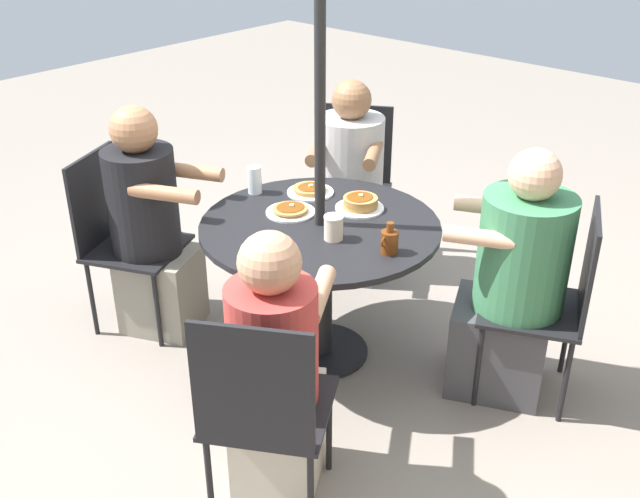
{
  "coord_description": "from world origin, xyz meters",
  "views": [
    {
      "loc": [
        2.28,
        2.04,
        2.19
      ],
      "look_at": [
        0.0,
        0.0,
        0.58
      ],
      "focal_mm": 42.0,
      "sensor_mm": 36.0,
      "label": 1
    }
  ],
  "objects_px": {
    "pancake_plate_a": "(360,204)",
    "pancake_plate_b": "(290,210)",
    "diner_south": "(349,189)",
    "coffee_cup": "(334,228)",
    "drinking_glass_a": "(255,180)",
    "diner_east": "(512,288)",
    "patio_table": "(320,250)",
    "patio_chair_west": "(119,232)",
    "diner_west": "(150,231)",
    "patio_chair_south": "(354,177)",
    "patio_chair_north": "(263,406)",
    "patio_chair_east": "(555,296)",
    "diner_north": "(275,376)",
    "pancake_plate_c": "(310,190)",
    "syrup_bottle": "(389,241)"
  },
  "relations": [
    {
      "from": "diner_north",
      "to": "drinking_glass_a",
      "type": "relative_size",
      "value": 8.1
    },
    {
      "from": "pancake_plate_a",
      "to": "patio_chair_south",
      "type": "bearing_deg",
      "value": -138.9
    },
    {
      "from": "coffee_cup",
      "to": "drinking_glass_a",
      "type": "bearing_deg",
      "value": -101.31
    },
    {
      "from": "patio_chair_north",
      "to": "diner_north",
      "type": "distance_m",
      "value": 0.18
    },
    {
      "from": "diner_east",
      "to": "patio_chair_south",
      "type": "bearing_deg",
      "value": 43.29
    },
    {
      "from": "patio_chair_south",
      "to": "pancake_plate_a",
      "type": "distance_m",
      "value": 0.91
    },
    {
      "from": "pancake_plate_a",
      "to": "patio_chair_north",
      "type": "bearing_deg",
      "value": 23.9
    },
    {
      "from": "diner_north",
      "to": "pancake_plate_c",
      "type": "relative_size",
      "value": 4.77
    },
    {
      "from": "diner_south",
      "to": "syrup_bottle",
      "type": "xyz_separation_m",
      "value": [
        0.77,
        0.85,
        0.25
      ]
    },
    {
      "from": "diner_east",
      "to": "pancake_plate_a",
      "type": "height_order",
      "value": "diner_east"
    },
    {
      "from": "diner_south",
      "to": "patio_chair_east",
      "type": "bearing_deg",
      "value": 136.72
    },
    {
      "from": "patio_chair_north",
      "to": "coffee_cup",
      "type": "bearing_deg",
      "value": 84.63
    },
    {
      "from": "patio_table",
      "to": "coffee_cup",
      "type": "distance_m",
      "value": 0.25
    },
    {
      "from": "patio_table",
      "to": "diner_west",
      "type": "relative_size",
      "value": 0.93
    },
    {
      "from": "pancake_plate_a",
      "to": "pancake_plate_b",
      "type": "distance_m",
      "value": 0.33
    },
    {
      "from": "patio_table",
      "to": "patio_chair_west",
      "type": "height_order",
      "value": "patio_chair_west"
    },
    {
      "from": "patio_chair_south",
      "to": "pancake_plate_a",
      "type": "relative_size",
      "value": 3.95
    },
    {
      "from": "pancake_plate_a",
      "to": "diner_north",
      "type": "bearing_deg",
      "value": 22.71
    },
    {
      "from": "pancake_plate_a",
      "to": "coffee_cup",
      "type": "relative_size",
      "value": 2.1
    },
    {
      "from": "diner_north",
      "to": "coffee_cup",
      "type": "bearing_deg",
      "value": 83.34
    },
    {
      "from": "patio_chair_east",
      "to": "pancake_plate_a",
      "type": "height_order",
      "value": "patio_chair_east"
    },
    {
      "from": "pancake_plate_b",
      "to": "drinking_glass_a",
      "type": "distance_m",
      "value": 0.31
    },
    {
      "from": "pancake_plate_b",
      "to": "patio_chair_east",
      "type": "bearing_deg",
      "value": 111.63
    },
    {
      "from": "diner_south",
      "to": "coffee_cup",
      "type": "bearing_deg",
      "value": 94.88
    },
    {
      "from": "patio_chair_east",
      "to": "diner_west",
      "type": "bearing_deg",
      "value": 90.0
    },
    {
      "from": "diner_south",
      "to": "drinking_glass_a",
      "type": "xyz_separation_m",
      "value": [
        0.7,
        -0.03,
        0.27
      ]
    },
    {
      "from": "pancake_plate_b",
      "to": "patio_chair_north",
      "type": "bearing_deg",
      "value": 38.92
    },
    {
      "from": "coffee_cup",
      "to": "pancake_plate_b",
      "type": "bearing_deg",
      "value": -101.67
    },
    {
      "from": "patio_chair_east",
      "to": "diner_west",
      "type": "height_order",
      "value": "diner_west"
    },
    {
      "from": "patio_table",
      "to": "drinking_glass_a",
      "type": "bearing_deg",
      "value": -95.86
    },
    {
      "from": "diner_west",
      "to": "patio_chair_west",
      "type": "bearing_deg",
      "value": -90.0
    },
    {
      "from": "pancake_plate_b",
      "to": "pancake_plate_c",
      "type": "height_order",
      "value": "pancake_plate_c"
    },
    {
      "from": "diner_north",
      "to": "drinking_glass_a",
      "type": "bearing_deg",
      "value": 108.15
    },
    {
      "from": "patio_chair_north",
      "to": "diner_south",
      "type": "bearing_deg",
      "value": 89.9
    },
    {
      "from": "pancake_plate_b",
      "to": "drinking_glass_a",
      "type": "relative_size",
      "value": 1.7
    },
    {
      "from": "patio_table",
      "to": "pancake_plate_a",
      "type": "height_order",
      "value": "pancake_plate_a"
    },
    {
      "from": "patio_table",
      "to": "coffee_cup",
      "type": "relative_size",
      "value": 10.0
    },
    {
      "from": "patio_chair_north",
      "to": "patio_chair_east",
      "type": "distance_m",
      "value": 1.41
    },
    {
      "from": "patio_chair_north",
      "to": "patio_chair_east",
      "type": "bearing_deg",
      "value": 41.83
    },
    {
      "from": "patio_chair_north",
      "to": "pancake_plate_b",
      "type": "bearing_deg",
      "value": 97.83
    },
    {
      "from": "syrup_bottle",
      "to": "coffee_cup",
      "type": "relative_size",
      "value": 1.26
    },
    {
      "from": "patio_chair_south",
      "to": "syrup_bottle",
      "type": "bearing_deg",
      "value": 104.83
    },
    {
      "from": "diner_north",
      "to": "patio_chair_north",
      "type": "bearing_deg",
      "value": -90.0
    },
    {
      "from": "patio_chair_south",
      "to": "drinking_glass_a",
      "type": "height_order",
      "value": "patio_chair_south"
    },
    {
      "from": "patio_chair_west",
      "to": "pancake_plate_b",
      "type": "xyz_separation_m",
      "value": [
        -0.43,
        0.78,
        0.21
      ]
    },
    {
      "from": "patio_table",
      "to": "coffee_cup",
      "type": "bearing_deg",
      "value": 62.66
    },
    {
      "from": "patio_chair_east",
      "to": "diner_south",
      "type": "xyz_separation_m",
      "value": [
        -0.31,
        -1.41,
        -0.0
      ]
    },
    {
      "from": "patio_chair_north",
      "to": "diner_north",
      "type": "bearing_deg",
      "value": 90.0
    },
    {
      "from": "diner_south",
      "to": "patio_chair_west",
      "type": "bearing_deg",
      "value": 36.04
    },
    {
      "from": "patio_table",
      "to": "pancake_plate_a",
      "type": "relative_size",
      "value": 4.76
    }
  ]
}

